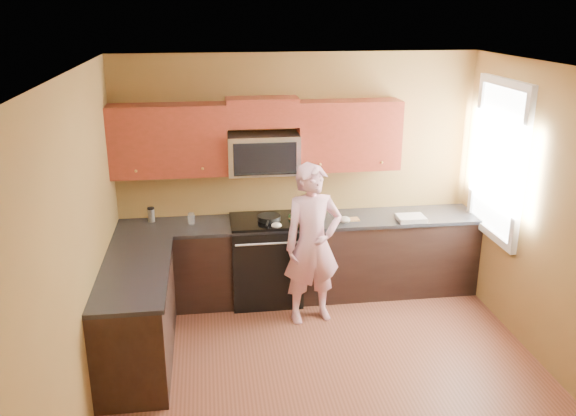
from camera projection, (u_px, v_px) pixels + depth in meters
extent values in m
plane|color=brown|center=(330.00, 382.00, 5.30)|extent=(4.00, 4.00, 0.00)
plane|color=white|center=(339.00, 71.00, 4.43)|extent=(4.00, 4.00, 0.00)
plane|color=brown|center=(297.00, 175.00, 6.74)|extent=(4.00, 0.00, 4.00)
plane|color=brown|center=(418.00, 388.00, 2.99)|extent=(4.00, 0.00, 4.00)
plane|color=brown|center=(80.00, 254.00, 4.60)|extent=(0.00, 4.00, 4.00)
plane|color=brown|center=(562.00, 228.00, 5.12)|extent=(0.00, 4.00, 4.00)
cube|color=black|center=(301.00, 259.00, 6.75)|extent=(4.00, 0.60, 0.88)
cube|color=black|center=(137.00, 317.00, 5.50)|extent=(0.60, 1.60, 0.88)
cube|color=black|center=(301.00, 222.00, 6.59)|extent=(4.00, 0.62, 0.04)
cube|color=black|center=(134.00, 272.00, 5.35)|extent=(0.62, 1.60, 0.04)
cube|color=maroon|center=(262.00, 112.00, 6.29)|extent=(0.76, 0.33, 0.30)
imported|color=pink|center=(313.00, 244.00, 6.11)|extent=(0.68, 0.51, 1.69)
cube|color=#B27F47|center=(354.00, 219.00, 6.58)|extent=(0.11, 0.11, 0.01)
ellipsoid|color=silver|center=(277.00, 226.00, 6.33)|extent=(0.14, 0.15, 0.06)
ellipsoid|color=silver|center=(345.00, 220.00, 6.50)|extent=(0.15, 0.16, 0.07)
cube|color=white|center=(411.00, 218.00, 6.56)|extent=(0.30, 0.24, 0.05)
cylinder|color=silver|center=(191.00, 218.00, 6.45)|extent=(0.09, 0.09, 0.12)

